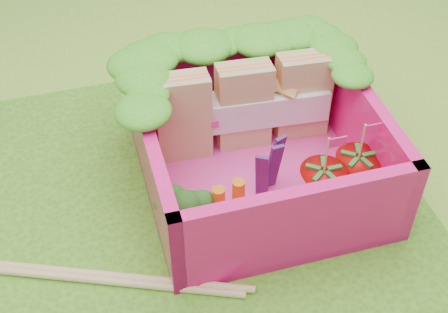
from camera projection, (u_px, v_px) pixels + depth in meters
ground at (195, 211)px, 3.57m from camera, size 14.00×14.00×0.00m
placemat at (195, 210)px, 3.56m from camera, size 2.60×2.60×0.03m
bento_floor at (258, 177)px, 3.69m from camera, size 1.30×1.30×0.05m
bento_box at (259, 146)px, 3.52m from camera, size 1.30×1.30×0.55m
lettuce_ruffle at (236, 50)px, 3.62m from camera, size 1.43×0.77×0.11m
sandwich_stack at (245, 106)px, 3.69m from camera, size 1.07×0.25×0.56m
broccoli at (184, 209)px, 3.24m from camera, size 0.34×0.34×0.26m
carrot_sticks at (228, 204)px, 3.32m from camera, size 0.19×0.10×0.29m
purple_wedges at (270, 167)px, 3.45m from camera, size 0.19×0.16×0.38m
strawberry_left at (321, 187)px, 3.42m from camera, size 0.26×0.26×0.50m
strawberry_right at (356, 173)px, 3.50m from camera, size 0.25×0.25×0.49m
snap_peas at (336, 198)px, 3.51m from camera, size 0.54×0.32×0.05m
chopsticks at (18, 269)px, 3.22m from camera, size 2.31×0.98×0.04m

